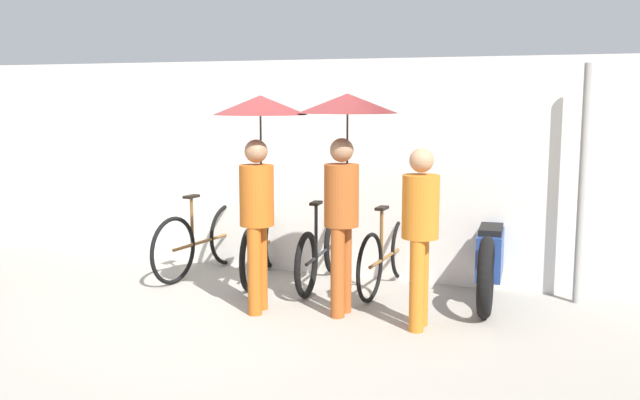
{
  "coord_description": "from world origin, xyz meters",
  "views": [
    {
      "loc": [
        2.95,
        -5.65,
        2.02
      ],
      "look_at": [
        0.53,
        0.92,
        1.0
      ],
      "focal_mm": 40.0,
      "sensor_mm": 36.0,
      "label": 1
    }
  ],
  "objects_px": {
    "parked_bicycle_3": "(387,254)",
    "parked_bicycle_0": "(203,240)",
    "parked_bicycle_2": "(321,252)",
    "pedestrian_leading": "(259,149)",
    "parked_bicycle_1": "(261,247)",
    "motorcycle": "(490,258)",
    "pedestrian_trailing": "(420,225)",
    "pedestrian_center": "(345,145)"
  },
  "relations": [
    {
      "from": "motorcycle",
      "to": "parked_bicycle_1",
      "type": "bearing_deg",
      "value": 87.48
    },
    {
      "from": "parked_bicycle_3",
      "to": "motorcycle",
      "type": "xyz_separation_m",
      "value": [
        1.06,
        0.0,
        0.05
      ]
    },
    {
      "from": "parked_bicycle_1",
      "to": "motorcycle",
      "type": "relative_size",
      "value": 0.81
    },
    {
      "from": "parked_bicycle_0",
      "to": "parked_bicycle_2",
      "type": "xyz_separation_m",
      "value": [
        1.44,
        0.02,
        -0.03
      ]
    },
    {
      "from": "parked_bicycle_0",
      "to": "pedestrian_center",
      "type": "distance_m",
      "value": 2.47
    },
    {
      "from": "parked_bicycle_0",
      "to": "parked_bicycle_3",
      "type": "bearing_deg",
      "value": -80.7
    },
    {
      "from": "parked_bicycle_3",
      "to": "pedestrian_trailing",
      "type": "bearing_deg",
      "value": -149.07
    },
    {
      "from": "parked_bicycle_3",
      "to": "pedestrian_leading",
      "type": "distance_m",
      "value": 1.88
    },
    {
      "from": "parked_bicycle_3",
      "to": "pedestrian_trailing",
      "type": "xyz_separation_m",
      "value": [
        0.59,
        -1.16,
        0.55
      ]
    },
    {
      "from": "parked_bicycle_3",
      "to": "pedestrian_leading",
      "type": "height_order",
      "value": "pedestrian_leading"
    },
    {
      "from": "parked_bicycle_2",
      "to": "parked_bicycle_3",
      "type": "xyz_separation_m",
      "value": [
        0.72,
        0.06,
        0.02
      ]
    },
    {
      "from": "parked_bicycle_1",
      "to": "parked_bicycle_2",
      "type": "xyz_separation_m",
      "value": [
        0.72,
        -0.01,
        0.0
      ]
    },
    {
      "from": "parked_bicycle_0",
      "to": "pedestrian_leading",
      "type": "relative_size",
      "value": 0.87
    },
    {
      "from": "parked_bicycle_0",
      "to": "pedestrian_center",
      "type": "xyz_separation_m",
      "value": [
        1.99,
        -0.85,
        1.19
      ]
    },
    {
      "from": "parked_bicycle_1",
      "to": "motorcycle",
      "type": "xyz_separation_m",
      "value": [
        2.5,
        0.05,
        0.06
      ]
    },
    {
      "from": "parked_bicycle_0",
      "to": "motorcycle",
      "type": "xyz_separation_m",
      "value": [
        3.22,
        0.08,
        0.03
      ]
    },
    {
      "from": "pedestrian_leading",
      "to": "pedestrian_trailing",
      "type": "height_order",
      "value": "pedestrian_leading"
    },
    {
      "from": "parked_bicycle_1",
      "to": "pedestrian_center",
      "type": "distance_m",
      "value": 1.98
    },
    {
      "from": "pedestrian_trailing",
      "to": "parked_bicycle_0",
      "type": "bearing_deg",
      "value": 158.05
    },
    {
      "from": "parked_bicycle_2",
      "to": "pedestrian_trailing",
      "type": "distance_m",
      "value": 1.81
    },
    {
      "from": "parked_bicycle_1",
      "to": "parked_bicycle_2",
      "type": "bearing_deg",
      "value": -102.39
    },
    {
      "from": "parked_bicycle_1",
      "to": "pedestrian_center",
      "type": "relative_size",
      "value": 0.82
    },
    {
      "from": "parked_bicycle_2",
      "to": "parked_bicycle_1",
      "type": "bearing_deg",
      "value": 85.17
    },
    {
      "from": "parked_bicycle_1",
      "to": "pedestrian_leading",
      "type": "height_order",
      "value": "pedestrian_leading"
    },
    {
      "from": "parked_bicycle_3",
      "to": "pedestrian_leading",
      "type": "xyz_separation_m",
      "value": [
        -0.94,
        -1.13,
        1.17
      ]
    },
    {
      "from": "parked_bicycle_0",
      "to": "parked_bicycle_2",
      "type": "height_order",
      "value": "parked_bicycle_2"
    },
    {
      "from": "parked_bicycle_2",
      "to": "parked_bicycle_3",
      "type": "height_order",
      "value": "parked_bicycle_2"
    },
    {
      "from": "pedestrian_center",
      "to": "parked_bicycle_2",
      "type": "bearing_deg",
      "value": 125.3
    },
    {
      "from": "parked_bicycle_0",
      "to": "pedestrian_trailing",
      "type": "bearing_deg",
      "value": -104.24
    },
    {
      "from": "parked_bicycle_2",
      "to": "pedestrian_leading",
      "type": "bearing_deg",
      "value": 164.14
    },
    {
      "from": "parked_bicycle_0",
      "to": "pedestrian_trailing",
      "type": "height_order",
      "value": "pedestrian_trailing"
    },
    {
      "from": "parked_bicycle_0",
      "to": "parked_bicycle_1",
      "type": "bearing_deg",
      "value": -80.27
    },
    {
      "from": "pedestrian_leading",
      "to": "parked_bicycle_2",
      "type": "bearing_deg",
      "value": 71.71
    },
    {
      "from": "motorcycle",
      "to": "parked_bicycle_2",
      "type": "bearing_deg",
      "value": 88.24
    },
    {
      "from": "parked_bicycle_0",
      "to": "pedestrian_leading",
      "type": "distance_m",
      "value": 1.98
    },
    {
      "from": "pedestrian_center",
      "to": "pedestrian_trailing",
      "type": "distance_m",
      "value": 1.03
    },
    {
      "from": "parked_bicycle_3",
      "to": "pedestrian_leading",
      "type": "relative_size",
      "value": 0.85
    },
    {
      "from": "pedestrian_leading",
      "to": "pedestrian_trailing",
      "type": "relative_size",
      "value": 1.28
    },
    {
      "from": "pedestrian_leading",
      "to": "parked_bicycle_0",
      "type": "bearing_deg",
      "value": 132.69
    },
    {
      "from": "parked_bicycle_3",
      "to": "pedestrian_trailing",
      "type": "height_order",
      "value": "pedestrian_trailing"
    },
    {
      "from": "parked_bicycle_3",
      "to": "parked_bicycle_0",
      "type": "bearing_deg",
      "value": 95.91
    },
    {
      "from": "parked_bicycle_1",
      "to": "parked_bicycle_3",
      "type": "relative_size",
      "value": 0.97
    }
  ]
}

